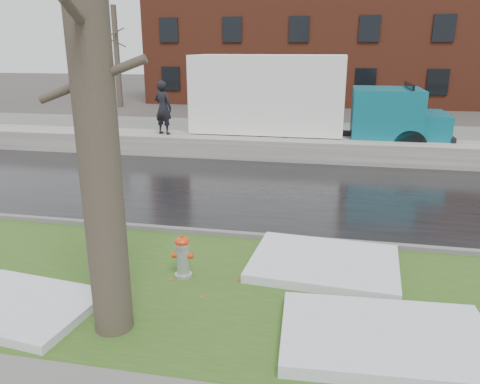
% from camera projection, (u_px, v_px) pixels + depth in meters
% --- Properties ---
extents(ground, '(120.00, 120.00, 0.00)m').
position_uv_depth(ground, '(205.00, 256.00, 9.06)').
color(ground, '#47423D').
rests_on(ground, ground).
extents(verge, '(60.00, 4.50, 0.04)m').
position_uv_depth(verge, '(185.00, 286.00, 7.88)').
color(verge, '#284D19').
rests_on(verge, ground).
extents(road, '(60.00, 7.00, 0.03)m').
position_uv_depth(road, '(247.00, 189.00, 13.27)').
color(road, black).
rests_on(road, ground).
extents(parking_lot, '(60.00, 9.00, 0.03)m').
position_uv_depth(parking_lot, '(281.00, 136.00, 21.23)').
color(parking_lot, slate).
rests_on(parking_lot, ground).
extents(curb, '(60.00, 0.15, 0.14)m').
position_uv_depth(curb, '(217.00, 234.00, 9.98)').
color(curb, slate).
rests_on(curb, ground).
extents(snowbank, '(60.00, 1.60, 0.75)m').
position_uv_depth(snowbank, '(268.00, 147.00, 17.10)').
color(snowbank, '#B6B0A7').
rests_on(snowbank, ground).
extents(brick_building, '(26.00, 12.00, 10.00)m').
position_uv_depth(brick_building, '(334.00, 32.00, 35.31)').
color(brick_building, maroon).
rests_on(brick_building, ground).
extents(bg_tree_left, '(1.40, 1.62, 6.50)m').
position_uv_depth(bg_tree_left, '(117.00, 56.00, 30.92)').
color(bg_tree_left, brown).
rests_on(bg_tree_left, ground).
extents(bg_tree_center, '(1.40, 1.62, 6.50)m').
position_uv_depth(bg_tree_center, '(219.00, 55.00, 33.55)').
color(bg_tree_center, brown).
rests_on(bg_tree_center, ground).
extents(fire_hydrant, '(0.38, 0.33, 0.77)m').
position_uv_depth(fire_hydrant, '(183.00, 255.00, 8.07)').
color(fire_hydrant, '#ADAEB5').
rests_on(fire_hydrant, verge).
extents(tree, '(1.40, 1.65, 6.73)m').
position_uv_depth(tree, '(93.00, 85.00, 5.71)').
color(tree, brown).
rests_on(tree, verge).
extents(box_truck, '(10.84, 2.64, 3.62)m').
position_uv_depth(box_truck, '(299.00, 102.00, 17.68)').
color(box_truck, black).
rests_on(box_truck, ground).
extents(worker, '(0.83, 0.67, 1.97)m').
position_uv_depth(worker, '(163.00, 108.00, 17.32)').
color(worker, black).
rests_on(worker, snowbank).
extents(snow_patch_near, '(2.75, 2.20, 0.16)m').
position_uv_depth(snow_patch_near, '(324.00, 263.00, 8.51)').
color(snow_patch_near, silver).
rests_on(snow_patch_near, verge).
extents(snow_patch_far, '(2.38, 1.85, 0.14)m').
position_uv_depth(snow_patch_far, '(19.00, 306.00, 7.10)').
color(snow_patch_far, silver).
rests_on(snow_patch_far, verge).
extents(snow_patch_side, '(2.89, 1.95, 0.18)m').
position_uv_depth(snow_patch_side, '(386.00, 338.00, 6.29)').
color(snow_patch_side, silver).
rests_on(snow_patch_side, verge).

